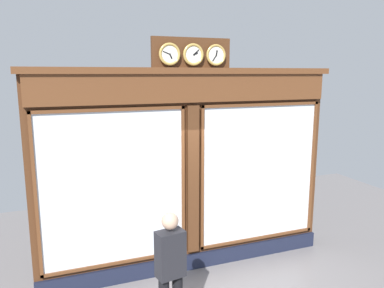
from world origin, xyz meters
The scene contains 2 objects.
shop_facade centered at (0.00, -0.13, 1.76)m, with size 5.28×0.42×3.98m.
pedestrian centered at (0.86, 1.47, 0.93)m, with size 0.39×0.28×1.69m.
Camera 1 is at (2.19, 5.73, 3.41)m, focal length 34.99 mm.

